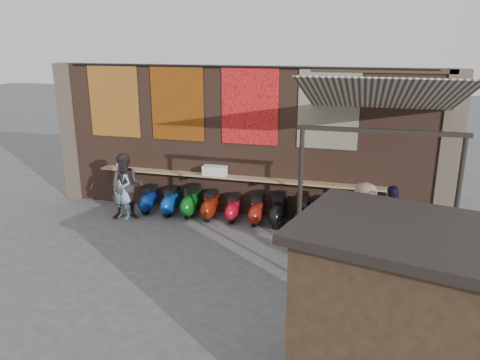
{
  "coord_description": "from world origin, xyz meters",
  "views": [
    {
      "loc": [
        3.26,
        -9.18,
        4.65
      ],
      "look_at": [
        0.4,
        1.2,
        1.4
      ],
      "focal_mm": 35.0,
      "sensor_mm": 36.0,
      "label": 1
    }
  ],
  "objects_px": {
    "scooter_stool_1": "(171,201)",
    "shopper_tan": "(363,224)",
    "scooter_stool_4": "(234,208)",
    "scooter_stool_2": "(192,201)",
    "scooter_stool_5": "(257,210)",
    "diner_left": "(122,190)",
    "shelf_box": "(215,171)",
    "scooter_stool_9": "(351,218)",
    "shopper_grey": "(393,261)",
    "shopper_navy": "(391,222)",
    "scooter_stool_0": "(149,199)",
    "scooter_stool_3": "(211,205)",
    "diner_right": "(127,187)",
    "scooter_stool_6": "(278,210)",
    "scooter_stool_7": "(301,214)",
    "scooter_stool_8": "(327,215)",
    "market_stall": "(397,328)"
  },
  "relations": [
    {
      "from": "scooter_stool_9",
      "to": "diner_left",
      "type": "relative_size",
      "value": 0.51
    },
    {
      "from": "market_stall",
      "to": "diner_right",
      "type": "bearing_deg",
      "value": 155.7
    },
    {
      "from": "scooter_stool_2",
      "to": "scooter_stool_1",
      "type": "bearing_deg",
      "value": -175.51
    },
    {
      "from": "scooter_stool_6",
      "to": "shopper_navy",
      "type": "distance_m",
      "value": 2.97
    },
    {
      "from": "scooter_stool_4",
      "to": "scooter_stool_5",
      "type": "xyz_separation_m",
      "value": [
        0.66,
        -0.06,
        0.02
      ]
    },
    {
      "from": "scooter_stool_2",
      "to": "scooter_stool_3",
      "type": "xyz_separation_m",
      "value": [
        0.56,
        -0.07,
        -0.04
      ]
    },
    {
      "from": "scooter_stool_5",
      "to": "diner_right",
      "type": "distance_m",
      "value": 3.52
    },
    {
      "from": "scooter_stool_3",
      "to": "diner_left",
      "type": "xyz_separation_m",
      "value": [
        -2.27,
        -0.58,
        0.41
      ]
    },
    {
      "from": "scooter_stool_6",
      "to": "scooter_stool_7",
      "type": "bearing_deg",
      "value": -4.38
    },
    {
      "from": "shelf_box",
      "to": "shopper_navy",
      "type": "xyz_separation_m",
      "value": [
        4.53,
        -1.44,
        -0.43
      ]
    },
    {
      "from": "diner_right",
      "to": "shopper_grey",
      "type": "relative_size",
      "value": 1.1
    },
    {
      "from": "scooter_stool_2",
      "to": "shopper_tan",
      "type": "relative_size",
      "value": 0.47
    },
    {
      "from": "shopper_grey",
      "to": "scooter_stool_7",
      "type": "bearing_deg",
      "value": -36.71
    },
    {
      "from": "scooter_stool_0",
      "to": "diner_left",
      "type": "bearing_deg",
      "value": -126.47
    },
    {
      "from": "scooter_stool_3",
      "to": "market_stall",
      "type": "relative_size",
      "value": 0.32
    },
    {
      "from": "scooter_stool_1",
      "to": "shopper_tan",
      "type": "bearing_deg",
      "value": -18.06
    },
    {
      "from": "scooter_stool_5",
      "to": "scooter_stool_8",
      "type": "xyz_separation_m",
      "value": [
        1.79,
        0.03,
        0.05
      ]
    },
    {
      "from": "scooter_stool_4",
      "to": "diner_left",
      "type": "xyz_separation_m",
      "value": [
        -2.91,
        -0.63,
        0.44
      ]
    },
    {
      "from": "scooter_stool_4",
      "to": "scooter_stool_0",
      "type": "bearing_deg",
      "value": -179.83
    },
    {
      "from": "shopper_grey",
      "to": "shopper_navy",
      "type": "bearing_deg",
      "value": -72.04
    },
    {
      "from": "scooter_stool_9",
      "to": "market_stall",
      "type": "distance_m",
      "value": 5.96
    },
    {
      "from": "scooter_stool_9",
      "to": "scooter_stool_1",
      "type": "bearing_deg",
      "value": -179.96
    },
    {
      "from": "diner_left",
      "to": "scooter_stool_8",
      "type": "bearing_deg",
      "value": 21.58
    },
    {
      "from": "scooter_stool_0",
      "to": "scooter_stool_9",
      "type": "relative_size",
      "value": 0.95
    },
    {
      "from": "scooter_stool_7",
      "to": "diner_left",
      "type": "distance_m",
      "value": 4.77
    },
    {
      "from": "shelf_box",
      "to": "scooter_stool_5",
      "type": "bearing_deg",
      "value": -14.81
    },
    {
      "from": "shopper_grey",
      "to": "scooter_stool_5",
      "type": "bearing_deg",
      "value": -24.42
    },
    {
      "from": "scooter_stool_5",
      "to": "shopper_tan",
      "type": "distance_m",
      "value": 3.17
    },
    {
      "from": "shelf_box",
      "to": "diner_left",
      "type": "height_order",
      "value": "diner_left"
    },
    {
      "from": "scooter_stool_4",
      "to": "scooter_stool_3",
      "type": "bearing_deg",
      "value": -175.62
    },
    {
      "from": "scooter_stool_5",
      "to": "scooter_stool_7",
      "type": "distance_m",
      "value": 1.15
    },
    {
      "from": "scooter_stool_4",
      "to": "shopper_tan",
      "type": "height_order",
      "value": "shopper_tan"
    },
    {
      "from": "scooter_stool_1",
      "to": "scooter_stool_5",
      "type": "relative_size",
      "value": 1.01
    },
    {
      "from": "scooter_stool_2",
      "to": "scooter_stool_5",
      "type": "height_order",
      "value": "scooter_stool_2"
    },
    {
      "from": "scooter_stool_0",
      "to": "shopper_tan",
      "type": "distance_m",
      "value": 6.04
    },
    {
      "from": "scooter_stool_1",
      "to": "scooter_stool_2",
      "type": "distance_m",
      "value": 0.6
    },
    {
      "from": "shelf_box",
      "to": "diner_left",
      "type": "relative_size",
      "value": 0.41
    },
    {
      "from": "diner_left",
      "to": "market_stall",
      "type": "distance_m",
      "value": 8.54
    },
    {
      "from": "scooter_stool_3",
      "to": "shopper_tan",
      "type": "xyz_separation_m",
      "value": [
        3.96,
        -1.65,
        0.54
      ]
    },
    {
      "from": "scooter_stool_9",
      "to": "shopper_grey",
      "type": "xyz_separation_m",
      "value": [
        0.85,
        -3.07,
        0.44
      ]
    },
    {
      "from": "scooter_stool_0",
      "to": "shopper_navy",
      "type": "relative_size",
      "value": 0.46
    },
    {
      "from": "scooter_stool_6",
      "to": "scooter_stool_9",
      "type": "relative_size",
      "value": 1.1
    },
    {
      "from": "shopper_grey",
      "to": "scooter_stool_0",
      "type": "bearing_deg",
      "value": -7.24
    },
    {
      "from": "scooter_stool_2",
      "to": "scooter_stool_4",
      "type": "xyz_separation_m",
      "value": [
        1.2,
        -0.02,
        -0.06
      ]
    },
    {
      "from": "diner_right",
      "to": "shopper_navy",
      "type": "relative_size",
      "value": 1.09
    },
    {
      "from": "scooter_stool_7",
      "to": "diner_left",
      "type": "bearing_deg",
      "value": -173.24
    },
    {
      "from": "shelf_box",
      "to": "scooter_stool_7",
      "type": "distance_m",
      "value": 2.59
    },
    {
      "from": "scooter_stool_1",
      "to": "scooter_stool_2",
      "type": "relative_size",
      "value": 0.9
    },
    {
      "from": "scooter_stool_7",
      "to": "shopper_tan",
      "type": "bearing_deg",
      "value": -46.96
    },
    {
      "from": "scooter_stool_0",
      "to": "scooter_stool_9",
      "type": "xyz_separation_m",
      "value": [
        5.49,
        -0.02,
        0.02
      ]
    }
  ]
}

